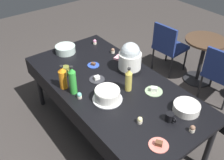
{
  "coord_description": "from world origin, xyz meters",
  "views": [
    {
      "loc": [
        1.77,
        -1.35,
        2.42
      ],
      "look_at": [
        0.0,
        0.0,
        0.8
      ],
      "focal_mm": 40.81,
      "sensor_mm": 36.0,
      "label": 1
    }
  ],
  "objects_px": {
    "cupcake_lemon": "(192,129)",
    "soda_bottle_ginger_ale": "(129,80)",
    "soda_bottle_lime_soda": "(73,81)",
    "glass_salad_bowl": "(65,49)",
    "round_cafe_table": "(203,53)",
    "potluck_table": "(112,88)",
    "slow_cooker": "(130,58)",
    "cupcake_rose": "(140,120)",
    "cupcake_vanilla": "(113,51)",
    "coffee_mug_black": "(170,117)",
    "maroon_chair_left": "(168,45)",
    "cupcake_berry": "(79,96)",
    "dessert_plate_cobalt": "(93,65)",
    "cupcake_cocoa": "(95,42)",
    "coffee_mug_olive": "(66,70)",
    "soda_bottle_orange_juice": "(63,78)",
    "ceramic_snack_bowl": "(186,108)",
    "dessert_plate_sage": "(154,91)",
    "dessert_plate_charcoal": "(97,79)",
    "frosted_layer_cake": "(107,95)",
    "maroon_chair_right": "(221,72)",
    "dessert_plate_coral": "(159,145)"
  },
  "relations": [
    {
      "from": "cupcake_vanilla",
      "to": "dessert_plate_cobalt",
      "type": "bearing_deg",
      "value": -75.23
    },
    {
      "from": "slow_cooker",
      "to": "cupcake_berry",
      "type": "xyz_separation_m",
      "value": [
        0.08,
        -0.73,
        -0.14
      ]
    },
    {
      "from": "dessert_plate_coral",
      "to": "cupcake_vanilla",
      "type": "height_order",
      "value": "cupcake_vanilla"
    },
    {
      "from": "cupcake_rose",
      "to": "round_cafe_table",
      "type": "xyz_separation_m",
      "value": [
        -0.67,
        1.93,
        -0.28
      ]
    },
    {
      "from": "coffee_mug_olive",
      "to": "coffee_mug_black",
      "type": "bearing_deg",
      "value": 17.22
    },
    {
      "from": "maroon_chair_right",
      "to": "cupcake_berry",
      "type": "bearing_deg",
      "value": -102.1
    },
    {
      "from": "glass_salad_bowl",
      "to": "round_cafe_table",
      "type": "xyz_separation_m",
      "value": [
        0.86,
        1.83,
        -0.3
      ]
    },
    {
      "from": "cupcake_cocoa",
      "to": "soda_bottle_ginger_ale",
      "type": "xyz_separation_m",
      "value": [
        1.06,
        -0.3,
        0.09
      ]
    },
    {
      "from": "cupcake_berry",
      "to": "round_cafe_table",
      "type": "bearing_deg",
      "value": 91.1
    },
    {
      "from": "slow_cooker",
      "to": "ceramic_snack_bowl",
      "type": "relative_size",
      "value": 1.41
    },
    {
      "from": "glass_salad_bowl",
      "to": "soda_bottle_lime_soda",
      "type": "relative_size",
      "value": 0.8
    },
    {
      "from": "soda_bottle_ginger_ale",
      "to": "maroon_chair_left",
      "type": "bearing_deg",
      "value": 116.44
    },
    {
      "from": "ceramic_snack_bowl",
      "to": "cupcake_lemon",
      "type": "relative_size",
      "value": 3.76
    },
    {
      "from": "coffee_mug_olive",
      "to": "round_cafe_table",
      "type": "distance_m",
      "value": 2.14
    },
    {
      "from": "dessert_plate_charcoal",
      "to": "soda_bottle_lime_soda",
      "type": "bearing_deg",
      "value": -82.8
    },
    {
      "from": "cupcake_cocoa",
      "to": "maroon_chair_left",
      "type": "xyz_separation_m",
      "value": [
        0.33,
        1.17,
        -0.29
      ]
    },
    {
      "from": "dessert_plate_sage",
      "to": "cupcake_lemon",
      "type": "bearing_deg",
      "value": -12.34
    },
    {
      "from": "maroon_chair_left",
      "to": "glass_salad_bowl",
      "type": "bearing_deg",
      "value": -102.94
    },
    {
      "from": "dessert_plate_coral",
      "to": "cupcake_berry",
      "type": "bearing_deg",
      "value": -167.77
    },
    {
      "from": "potluck_table",
      "to": "slow_cooker",
      "type": "height_order",
      "value": "slow_cooker"
    },
    {
      "from": "dessert_plate_charcoal",
      "to": "coffee_mug_black",
      "type": "xyz_separation_m",
      "value": [
        0.93,
        0.17,
        0.03
      ]
    },
    {
      "from": "slow_cooker",
      "to": "round_cafe_table",
      "type": "height_order",
      "value": "slow_cooker"
    },
    {
      "from": "dessert_plate_charcoal",
      "to": "cupcake_vanilla",
      "type": "xyz_separation_m",
      "value": [
        -0.37,
        0.5,
        0.02
      ]
    },
    {
      "from": "cupcake_rose",
      "to": "soda_bottle_ginger_ale",
      "type": "distance_m",
      "value": 0.5
    },
    {
      "from": "frosted_layer_cake",
      "to": "glass_salad_bowl",
      "type": "distance_m",
      "value": 1.11
    },
    {
      "from": "cupcake_lemon",
      "to": "soda_bottle_ginger_ale",
      "type": "height_order",
      "value": "soda_bottle_ginger_ale"
    },
    {
      "from": "cupcake_rose",
      "to": "cupcake_cocoa",
      "type": "bearing_deg",
      "value": 160.55
    },
    {
      "from": "soda_bottle_ginger_ale",
      "to": "coffee_mug_black",
      "type": "xyz_separation_m",
      "value": [
        0.58,
        0.01,
        -0.09
      ]
    },
    {
      "from": "slow_cooker",
      "to": "cupcake_lemon",
      "type": "distance_m",
      "value": 1.09
    },
    {
      "from": "cupcake_vanilla",
      "to": "soda_bottle_ginger_ale",
      "type": "relative_size",
      "value": 0.25
    },
    {
      "from": "coffee_mug_olive",
      "to": "slow_cooker",
      "type": "bearing_deg",
      "value": 58.68
    },
    {
      "from": "cupcake_vanilla",
      "to": "coffee_mug_black",
      "type": "distance_m",
      "value": 1.34
    },
    {
      "from": "soda_bottle_orange_juice",
      "to": "cupcake_berry",
      "type": "bearing_deg",
      "value": 8.81
    },
    {
      "from": "cupcake_vanilla",
      "to": "glass_salad_bowl",
      "type": "bearing_deg",
      "value": -128.71
    },
    {
      "from": "soda_bottle_lime_soda",
      "to": "cupcake_berry",
      "type": "bearing_deg",
      "value": -0.25
    },
    {
      "from": "cupcake_cocoa",
      "to": "coffee_mug_olive",
      "type": "distance_m",
      "value": 0.79
    },
    {
      "from": "slow_cooker",
      "to": "dessert_plate_charcoal",
      "type": "xyz_separation_m",
      "value": [
        -0.08,
        -0.41,
        -0.16
      ]
    },
    {
      "from": "potluck_table",
      "to": "cupcake_vanilla",
      "type": "height_order",
      "value": "cupcake_vanilla"
    },
    {
      "from": "maroon_chair_left",
      "to": "round_cafe_table",
      "type": "distance_m",
      "value": 0.54
    },
    {
      "from": "coffee_mug_olive",
      "to": "round_cafe_table",
      "type": "relative_size",
      "value": 0.18
    },
    {
      "from": "round_cafe_table",
      "to": "cupcake_vanilla",
      "type": "bearing_deg",
      "value": -109.46
    },
    {
      "from": "cupcake_lemon",
      "to": "round_cafe_table",
      "type": "bearing_deg",
      "value": 122.07
    },
    {
      "from": "soda_bottle_ginger_ale",
      "to": "soda_bottle_lime_soda",
      "type": "relative_size",
      "value": 0.84
    },
    {
      "from": "dessert_plate_sage",
      "to": "soda_bottle_orange_juice",
      "type": "relative_size",
      "value": 0.68
    },
    {
      "from": "cupcake_lemon",
      "to": "cupcake_cocoa",
      "type": "distance_m",
      "value": 1.87
    },
    {
      "from": "cupcake_vanilla",
      "to": "maroon_chair_left",
      "type": "bearing_deg",
      "value": 90.85
    },
    {
      "from": "cupcake_cocoa",
      "to": "ceramic_snack_bowl",
      "type": "bearing_deg",
      "value": -2.44
    },
    {
      "from": "soda_bottle_ginger_ale",
      "to": "round_cafe_table",
      "type": "height_order",
      "value": "soda_bottle_ginger_ale"
    },
    {
      "from": "dessert_plate_sage",
      "to": "cupcake_vanilla",
      "type": "distance_m",
      "value": 0.92
    },
    {
      "from": "dessert_plate_sage",
      "to": "round_cafe_table",
      "type": "height_order",
      "value": "dessert_plate_sage"
    }
  ]
}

